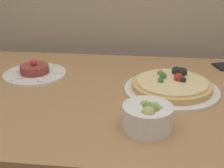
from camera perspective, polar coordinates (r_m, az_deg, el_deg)
The scene contains 4 objects.
dining_table at distance 1.11m, azimuth 2.18°, elevation -5.85°, with size 1.39×0.83×0.74m.
pizza_plate at distance 1.10m, azimuth 10.87°, elevation -0.34°, with size 0.33×0.33×0.07m.
tartare_plate at distance 1.25m, azimuth -13.94°, elevation 2.17°, with size 0.24×0.24×0.07m.
small_bowl at distance 0.85m, azimuth 6.59°, elevation -5.88°, with size 0.14×0.14×0.08m.
Camera 1 is at (0.07, -0.56, 1.18)m, focal length 50.00 mm.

